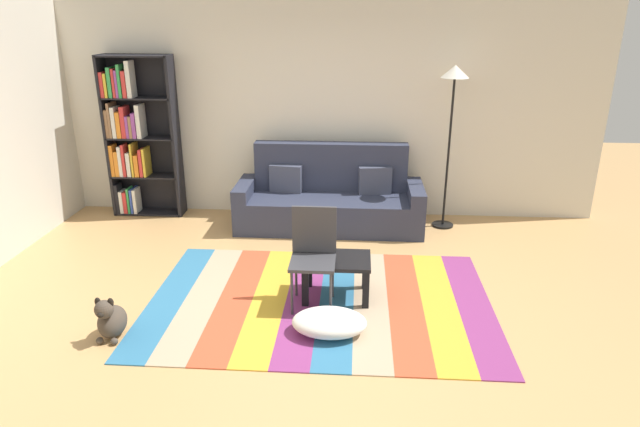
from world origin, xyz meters
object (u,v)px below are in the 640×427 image
at_px(couch, 330,200).
at_px(bookshelf, 134,136).
at_px(folding_chair, 313,249).
at_px(dog, 111,320).
at_px(tv_remote, 326,259).
at_px(coffee_table, 336,266).
at_px(pouf, 329,322).
at_px(standing_lamp, 453,94).

height_order(couch, bookshelf, bookshelf).
bearing_deg(couch, bookshelf, 173.63).
height_order(couch, folding_chair, couch).
relative_size(dog, tv_remote, 2.65).
height_order(dog, tv_remote, tv_remote).
height_order(couch, coffee_table, couch).
bearing_deg(bookshelf, coffee_table, -38.41).
xyz_separation_m(couch, bookshelf, (-2.51, 0.28, 0.70)).
bearing_deg(tv_remote, dog, -150.03).
relative_size(dog, folding_chair, 0.44).
relative_size(coffee_table, pouf, 1.00).
xyz_separation_m(couch, folding_chair, (-0.04, -1.94, 0.20)).
bearing_deg(pouf, bookshelf, 133.78).
distance_m(couch, dog, 3.12).
xyz_separation_m(bookshelf, pouf, (2.64, -2.75, -0.93)).
relative_size(bookshelf, standing_lamp, 1.04).
distance_m(pouf, standing_lamp, 3.23).
bearing_deg(coffee_table, couch, 94.99).
xyz_separation_m(tv_remote, folding_chair, (-0.11, -0.06, 0.13)).
bearing_deg(bookshelf, tv_remote, -39.95).
relative_size(coffee_table, folding_chair, 0.69).
bearing_deg(folding_chair, standing_lamp, 92.56).
distance_m(pouf, folding_chair, 0.70).
distance_m(dog, standing_lamp, 4.35).
relative_size(tv_remote, folding_chair, 0.17).
xyz_separation_m(bookshelf, coffee_table, (2.67, -2.11, -0.72)).
bearing_deg(pouf, standing_lamp, 63.26).
distance_m(couch, coffee_table, 1.84).
distance_m(dog, tv_remote, 1.89).
height_order(standing_lamp, folding_chair, standing_lamp).
bearing_deg(standing_lamp, bookshelf, 177.05).
bearing_deg(pouf, coffee_table, 87.29).
relative_size(couch, bookshelf, 1.11).
height_order(coffee_table, folding_chair, folding_chair).
relative_size(pouf, tv_remote, 4.16).
distance_m(tv_remote, folding_chair, 0.18).
distance_m(pouf, tv_remote, 0.67).
height_order(coffee_table, standing_lamp, standing_lamp).
bearing_deg(dog, standing_lamp, 41.55).
xyz_separation_m(coffee_table, pouf, (-0.03, -0.64, -0.21)).
relative_size(bookshelf, pouf, 3.26).
bearing_deg(pouf, couch, 93.01).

